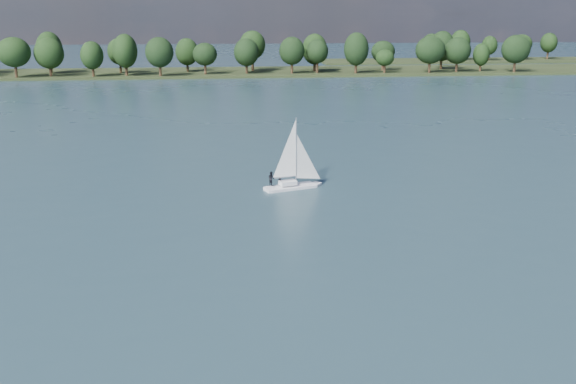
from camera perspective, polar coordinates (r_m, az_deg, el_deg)
The scene contains 5 objects.
ground at distance 126.59m, azimuth -7.63°, elevation 5.96°, with size 700.00×700.00×0.00m, color #233342.
far_shore at distance 237.77m, azimuth -7.29°, elevation 10.41°, with size 660.00×40.00×1.50m, color black.
far_shore_back at distance 326.27m, azimuth 22.69°, elevation 10.72°, with size 220.00×30.00×1.40m, color black.
sailboat at distance 78.38m, azimuth 0.24°, elevation 2.10°, with size 7.22×4.13×9.17m.
treeline at distance 233.76m, azimuth -7.92°, elevation 12.30°, with size 563.10×73.79×18.76m.
Camera 1 is at (2.27, -24.85, 20.78)m, focal length 40.00 mm.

